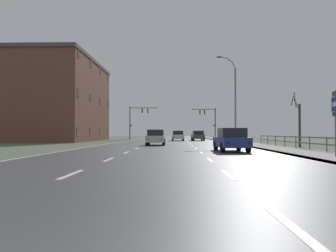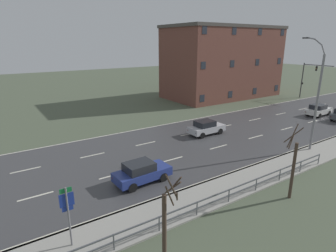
{
  "view_description": "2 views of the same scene",
  "coord_description": "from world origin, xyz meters",
  "px_view_note": "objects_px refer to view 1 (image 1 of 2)",
  "views": [
    {
      "loc": [
        0.81,
        -2.3,
        1.26
      ],
      "look_at": [
        -0.78,
        58.47,
        2.51
      ],
      "focal_mm": 35.06,
      "sensor_mm": 36.0,
      "label": 1
    },
    {
      "loc": [
        20.57,
        11.14,
        9.73
      ],
      "look_at": [
        0.0,
        24.73,
        2.25
      ],
      "focal_mm": 29.84,
      "sensor_mm": 36.0,
      "label": 2
    }
  ],
  "objects_px": {
    "car_distant": "(231,140)",
    "brick_building": "(61,101)",
    "street_lamp_midground": "(234,100)",
    "car_mid_centre": "(198,136)",
    "car_near_right": "(156,137)",
    "car_near_left": "(178,136)",
    "highway_sign": "(335,115)",
    "traffic_signal_left": "(137,117)",
    "traffic_signal_right": "(209,118)"
  },
  "relations": [
    {
      "from": "car_distant",
      "to": "car_mid_centre",
      "type": "relative_size",
      "value": 1.0
    },
    {
      "from": "highway_sign",
      "to": "traffic_signal_left",
      "type": "height_order",
      "value": "traffic_signal_left"
    },
    {
      "from": "highway_sign",
      "to": "car_near_left",
      "type": "xyz_separation_m",
      "value": [
        -7.38,
        35.15,
        -1.3
      ]
    },
    {
      "from": "car_distant",
      "to": "car_near_right",
      "type": "height_order",
      "value": "same"
    },
    {
      "from": "traffic_signal_left",
      "to": "car_distant",
      "type": "bearing_deg",
      "value": -74.17
    },
    {
      "from": "street_lamp_midground",
      "to": "car_distant",
      "type": "bearing_deg",
      "value": -100.69
    },
    {
      "from": "street_lamp_midground",
      "to": "car_mid_centre",
      "type": "xyz_separation_m",
      "value": [
        -3.33,
        13.41,
        -4.18
      ]
    },
    {
      "from": "traffic_signal_left",
      "to": "car_near_left",
      "type": "bearing_deg",
      "value": -52.32
    },
    {
      "from": "traffic_signal_left",
      "to": "highway_sign",
      "type": "bearing_deg",
      "value": -71.56
    },
    {
      "from": "traffic_signal_left",
      "to": "brick_building",
      "type": "distance_m",
      "value": 15.12
    },
    {
      "from": "car_mid_centre",
      "to": "street_lamp_midground",
      "type": "bearing_deg",
      "value": -79.02
    },
    {
      "from": "highway_sign",
      "to": "car_near_left",
      "type": "relative_size",
      "value": 0.79
    },
    {
      "from": "traffic_signal_left",
      "to": "brick_building",
      "type": "height_order",
      "value": "brick_building"
    },
    {
      "from": "highway_sign",
      "to": "car_near_left",
      "type": "height_order",
      "value": "highway_sign"
    },
    {
      "from": "street_lamp_midground",
      "to": "traffic_signal_left",
      "type": "distance_m",
      "value": 26.97
    },
    {
      "from": "traffic_signal_right",
      "to": "traffic_signal_left",
      "type": "bearing_deg",
      "value": 177.12
    },
    {
      "from": "brick_building",
      "to": "car_distant",
      "type": "bearing_deg",
      "value": -52.76
    },
    {
      "from": "highway_sign",
      "to": "car_distant",
      "type": "bearing_deg",
      "value": 123.25
    },
    {
      "from": "car_near_right",
      "to": "car_near_left",
      "type": "distance_m",
      "value": 18.28
    },
    {
      "from": "car_mid_centre",
      "to": "brick_building",
      "type": "bearing_deg",
      "value": -179.46
    },
    {
      "from": "highway_sign",
      "to": "traffic_signal_left",
      "type": "bearing_deg",
      "value": 108.44
    },
    {
      "from": "car_distant",
      "to": "car_near_right",
      "type": "distance_m",
      "value": 12.38
    },
    {
      "from": "street_lamp_midground",
      "to": "car_distant",
      "type": "height_order",
      "value": "street_lamp_midground"
    },
    {
      "from": "street_lamp_midground",
      "to": "highway_sign",
      "type": "relative_size",
      "value": 3.09
    },
    {
      "from": "highway_sign",
      "to": "car_distant",
      "type": "xyz_separation_m",
      "value": [
        -3.95,
        6.03,
        -1.3
      ]
    },
    {
      "from": "street_lamp_midground",
      "to": "traffic_signal_left",
      "type": "height_order",
      "value": "street_lamp_midground"
    },
    {
      "from": "traffic_signal_right",
      "to": "car_distant",
      "type": "relative_size",
      "value": 1.39
    },
    {
      "from": "car_mid_centre",
      "to": "highway_sign",
      "type": "bearing_deg",
      "value": -86.12
    },
    {
      "from": "street_lamp_midground",
      "to": "highway_sign",
      "type": "distance_m",
      "value": 22.27
    },
    {
      "from": "street_lamp_midground",
      "to": "car_mid_centre",
      "type": "height_order",
      "value": "street_lamp_midground"
    },
    {
      "from": "traffic_signal_right",
      "to": "car_near_left",
      "type": "relative_size",
      "value": 1.4
    },
    {
      "from": "traffic_signal_right",
      "to": "brick_building",
      "type": "height_order",
      "value": "brick_building"
    },
    {
      "from": "highway_sign",
      "to": "brick_building",
      "type": "height_order",
      "value": "brick_building"
    },
    {
      "from": "traffic_signal_left",
      "to": "car_mid_centre",
      "type": "bearing_deg",
      "value": -41.62
    },
    {
      "from": "car_distant",
      "to": "brick_building",
      "type": "distance_m",
      "value": 35.78
    },
    {
      "from": "highway_sign",
      "to": "car_near_right",
      "type": "relative_size",
      "value": 0.8
    },
    {
      "from": "car_distant",
      "to": "brick_building",
      "type": "height_order",
      "value": "brick_building"
    },
    {
      "from": "brick_building",
      "to": "street_lamp_midground",
      "type": "bearing_deg",
      "value": -26.39
    },
    {
      "from": "street_lamp_midground",
      "to": "car_near_right",
      "type": "relative_size",
      "value": 2.46
    },
    {
      "from": "car_near_right",
      "to": "car_distant",
      "type": "bearing_deg",
      "value": -62.88
    },
    {
      "from": "car_near_right",
      "to": "brick_building",
      "type": "bearing_deg",
      "value": 132.05
    },
    {
      "from": "highway_sign",
      "to": "car_distant",
      "type": "height_order",
      "value": "highway_sign"
    },
    {
      "from": "street_lamp_midground",
      "to": "traffic_signal_right",
      "type": "xyz_separation_m",
      "value": [
        -0.62,
        22.3,
        -1.01
      ]
    },
    {
      "from": "highway_sign",
      "to": "car_near_right",
      "type": "height_order",
      "value": "highway_sign"
    },
    {
      "from": "car_mid_centre",
      "to": "brick_building",
      "type": "relative_size",
      "value": 0.2
    },
    {
      "from": "street_lamp_midground",
      "to": "highway_sign",
      "type": "xyz_separation_m",
      "value": [
        0.93,
        -22.07,
        -2.88
      ]
    },
    {
      "from": "car_near_left",
      "to": "car_distant",
      "type": "bearing_deg",
      "value": -85.1
    },
    {
      "from": "traffic_signal_left",
      "to": "car_near_left",
      "type": "distance_m",
      "value": 12.97
    },
    {
      "from": "brick_building",
      "to": "car_near_left",
      "type": "bearing_deg",
      "value": 3.06
    },
    {
      "from": "car_near_right",
      "to": "car_near_left",
      "type": "relative_size",
      "value": 0.99
    }
  ]
}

